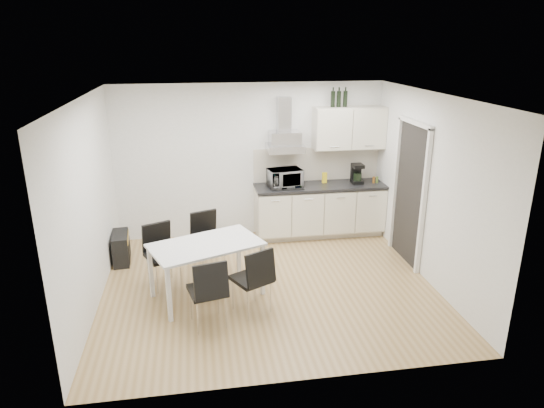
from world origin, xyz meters
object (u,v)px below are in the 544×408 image
at_px(chair_far_left, 163,257).
at_px(kitchenette, 321,189).
at_px(dining_table, 206,250).
at_px(floor_speaker, 209,229).
at_px(chair_far_right, 209,243).
at_px(chair_near_right, 251,279).
at_px(chair_near_left, 207,291).
at_px(guitar_amp, 121,248).

bearing_deg(chair_far_left, kitchenette, -174.65).
bearing_deg(dining_table, floor_speaker, 65.65).
height_order(chair_far_right, floor_speaker, chair_far_right).
bearing_deg(chair_far_right, kitchenette, -170.58).
bearing_deg(dining_table, kitchenette, 20.75).
distance_m(chair_far_right, chair_near_right, 1.32).
bearing_deg(floor_speaker, chair_near_left, -70.60).
relative_size(chair_far_right, chair_near_right, 1.00).
xyz_separation_m(chair_far_left, guitar_amp, (-0.69, 0.89, -0.21)).
bearing_deg(kitchenette, chair_far_left, -150.22).
xyz_separation_m(kitchenette, guitar_amp, (-3.30, -0.61, -0.60)).
distance_m(dining_table, chair_far_left, 0.72).
xyz_separation_m(dining_table, chair_near_right, (0.53, -0.48, -0.23)).
xyz_separation_m(chair_far_right, chair_near_left, (-0.07, -1.44, 0.00)).
bearing_deg(chair_far_right, dining_table, 65.64).
bearing_deg(chair_far_left, floor_speaker, -136.53).
bearing_deg(guitar_amp, chair_far_right, -25.74).
height_order(guitar_amp, floor_speaker, guitar_amp).
distance_m(kitchenette, dining_table, 2.75).
xyz_separation_m(chair_far_right, chair_near_right, (0.48, -1.23, 0.00)).
distance_m(chair_far_right, floor_speaker, 1.31).
bearing_deg(chair_near_right, chair_far_right, 83.51).
bearing_deg(chair_near_right, guitar_amp, 108.49).
bearing_deg(guitar_amp, chair_near_left, -62.13).
bearing_deg(kitchenette, dining_table, -137.49).
distance_m(kitchenette, chair_near_right, 2.80).
bearing_deg(chair_far_left, dining_table, 123.43).
bearing_deg(chair_near_left, chair_far_right, 74.27).
height_order(chair_near_left, floor_speaker, chair_near_left).
relative_size(chair_near_left, floor_speaker, 3.00).
relative_size(kitchenette, chair_far_left, 2.86).
bearing_deg(chair_near_right, floor_speaker, 72.35).
bearing_deg(chair_far_right, chair_far_left, 10.88).
bearing_deg(chair_far_right, floor_speaker, -111.56).
relative_size(chair_far_right, chair_near_left, 1.00).
distance_m(chair_far_left, chair_near_right, 1.40).
xyz_separation_m(kitchenette, dining_table, (-2.03, -1.86, -0.16)).
bearing_deg(kitchenette, chair_near_left, -128.65).
distance_m(chair_far_left, chair_near_left, 1.20).
bearing_deg(kitchenette, floor_speaker, 175.12).
distance_m(kitchenette, chair_far_right, 2.29).
bearing_deg(chair_near_right, kitchenette, 29.82).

